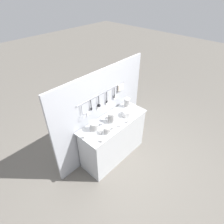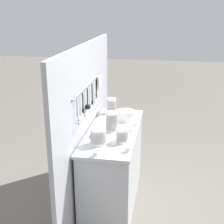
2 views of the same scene
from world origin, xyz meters
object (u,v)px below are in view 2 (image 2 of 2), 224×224
object	(u,v)px
cup_beside_plates	(95,154)
cup_mid_row	(135,124)
bowl_stack_wide_centre	(111,106)
cup_front_right	(124,134)
plate_stack	(126,115)
bowl_stack_nested_right	(98,136)
cup_by_caddy	(127,149)
cup_front_left	(101,127)
bowl_stack_short_front	(112,122)
bowl_stack_back_corner	(122,136)
cup_edge_near	(113,143)
cup_back_left	(126,112)
steel_mixing_bowl	(97,134)
cup_centre	(131,130)

from	to	relation	value
cup_beside_plates	cup_mid_row	xyz separation A→B (m)	(0.80, -0.27, 0.00)
bowl_stack_wide_centre	cup_front_right	bearing A→B (deg)	-159.74
cup_front_right	plate_stack	bearing A→B (deg)	6.12
bowl_stack_nested_right	cup_by_caddy	distance (m)	0.33
cup_front_left	cup_mid_row	world-z (taller)	same
bowl_stack_nested_right	cup_mid_row	xyz separation A→B (m)	(0.55, -0.30, -0.06)
bowl_stack_short_front	cup_beside_plates	world-z (taller)	bowl_stack_short_front
bowl_stack_back_corner	cup_edge_near	bearing A→B (deg)	138.72
bowl_stack_nested_right	plate_stack	world-z (taller)	bowl_stack_nested_right
bowl_stack_nested_right	cup_back_left	xyz separation A→B (m)	(0.92, -0.15, -0.06)
bowl_stack_wide_centre	steel_mixing_bowl	xyz separation A→B (m)	(-0.75, 0.01, -0.07)
cup_back_left	cup_centre	distance (m)	0.57
cup_by_caddy	cup_front_right	xyz separation A→B (m)	(0.35, 0.08, 0.00)
cup_centre	cup_edge_near	bearing A→B (deg)	161.04
bowl_stack_back_corner	cup_edge_near	distance (m)	0.12
plate_stack	cup_back_left	distance (m)	0.21
plate_stack	cup_front_right	size ratio (longest dim) A/B	4.11
cup_beside_plates	cup_by_caddy	bearing A→B (deg)	-63.82
cup_front_right	cup_by_caddy	bearing A→B (deg)	-167.71
cup_by_caddy	cup_centre	distance (m)	0.48
cup_edge_near	bowl_stack_short_front	bearing A→B (deg)	12.21
cup_by_caddy	cup_mid_row	xyz separation A→B (m)	(0.67, 0.00, 0.00)
bowl_stack_back_corner	cup_mid_row	size ratio (longest dim) A/B	2.74
cup_beside_plates	cup_centre	distance (m)	0.66
steel_mixing_bowl	cup_centre	xyz separation A→B (m)	(0.18, -0.32, 0.01)
cup_edge_near	cup_beside_plates	bearing A→B (deg)	154.64
bowl_stack_nested_right	cup_back_left	world-z (taller)	bowl_stack_nested_right
cup_front_left	cup_front_right	distance (m)	0.31
bowl_stack_back_corner	steel_mixing_bowl	xyz separation A→B (m)	(0.10, 0.27, -0.05)
cup_front_left	cup_centre	xyz separation A→B (m)	(-0.02, -0.33, 0.00)
bowl_stack_short_front	cup_front_right	size ratio (longest dim) A/B	4.10
steel_mixing_bowl	cup_mid_row	world-z (taller)	cup_mid_row
cup_edge_near	cup_beside_plates	xyz separation A→B (m)	(-0.25, 0.12, 0.00)
bowl_stack_short_front	steel_mixing_bowl	xyz separation A→B (m)	(-0.17, 0.12, -0.09)
bowl_stack_short_front	cup_centre	xyz separation A→B (m)	(0.01, -0.20, -0.08)
steel_mixing_bowl	cup_edge_near	world-z (taller)	cup_edge_near
bowl_stack_short_front	cup_edge_near	size ratio (longest dim) A/B	4.10
cup_back_left	cup_centre	world-z (taller)	same
cup_front_left	cup_edge_near	size ratio (longest dim) A/B	1.00
cup_front_left	cup_mid_row	distance (m)	0.39
cup_centre	steel_mixing_bowl	bearing A→B (deg)	118.63
cup_by_caddy	cup_front_right	size ratio (longest dim) A/B	1.00
steel_mixing_bowl	bowl_stack_nested_right	bearing A→B (deg)	-164.85
cup_mid_row	steel_mixing_bowl	bearing A→B (deg)	135.94
bowl_stack_nested_right	cup_beside_plates	distance (m)	0.26
bowl_stack_short_front	bowl_stack_wide_centre	world-z (taller)	bowl_stack_short_front
cup_front_left	cup_mid_row	bearing A→B (deg)	-64.63
steel_mixing_bowl	cup_front_right	world-z (taller)	cup_front_right
plate_stack	cup_back_left	world-z (taller)	plate_stack
bowl_stack_back_corner	cup_front_left	size ratio (longest dim) A/B	2.74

